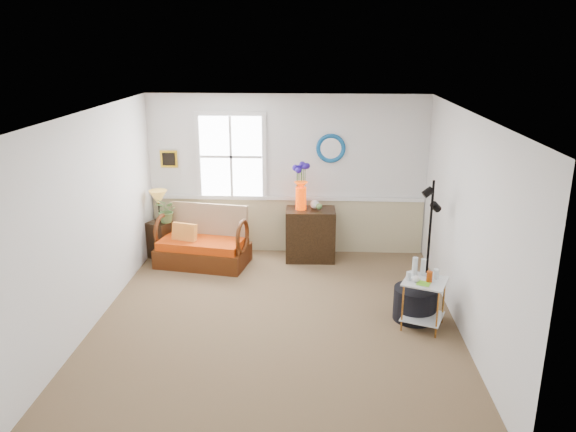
{
  "coord_description": "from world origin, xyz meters",
  "views": [
    {
      "loc": [
        0.49,
        -6.37,
        3.37
      ],
      "look_at": [
        0.12,
        0.58,
        1.2
      ],
      "focal_mm": 35.0,
      "sensor_mm": 36.0,
      "label": 1
    }
  ],
  "objects_px": {
    "loveseat": "(202,237)",
    "ottoman": "(415,303)",
    "floor_lamp": "(429,241)",
    "cabinet": "(310,234)",
    "side_table": "(423,304)",
    "lamp_stand": "(161,239)"
  },
  "relations": [
    {
      "from": "loveseat",
      "to": "ottoman",
      "type": "distance_m",
      "value": 3.48
    },
    {
      "from": "cabinet",
      "to": "loveseat",
      "type": "bearing_deg",
      "value": -171.19
    },
    {
      "from": "cabinet",
      "to": "ottoman",
      "type": "height_order",
      "value": "cabinet"
    },
    {
      "from": "cabinet",
      "to": "floor_lamp",
      "type": "distance_m",
      "value": 2.16
    },
    {
      "from": "floor_lamp",
      "to": "ottoman",
      "type": "relative_size",
      "value": 3.07
    },
    {
      "from": "cabinet",
      "to": "side_table",
      "type": "height_order",
      "value": "cabinet"
    },
    {
      "from": "lamp_stand",
      "to": "loveseat",
      "type": "bearing_deg",
      "value": -20.63
    },
    {
      "from": "cabinet",
      "to": "side_table",
      "type": "bearing_deg",
      "value": -58.75
    },
    {
      "from": "loveseat",
      "to": "lamp_stand",
      "type": "relative_size",
      "value": 2.32
    },
    {
      "from": "lamp_stand",
      "to": "cabinet",
      "type": "relative_size",
      "value": 0.71
    },
    {
      "from": "lamp_stand",
      "to": "floor_lamp",
      "type": "bearing_deg",
      "value": -18.82
    },
    {
      "from": "lamp_stand",
      "to": "side_table",
      "type": "bearing_deg",
      "value": -29.43
    },
    {
      "from": "lamp_stand",
      "to": "side_table",
      "type": "height_order",
      "value": "side_table"
    },
    {
      "from": "loveseat",
      "to": "cabinet",
      "type": "height_order",
      "value": "loveseat"
    },
    {
      "from": "side_table",
      "to": "ottoman",
      "type": "distance_m",
      "value": 0.24
    },
    {
      "from": "loveseat",
      "to": "ottoman",
      "type": "bearing_deg",
      "value": -18.83
    },
    {
      "from": "floor_lamp",
      "to": "loveseat",
      "type": "bearing_deg",
      "value": 149.11
    },
    {
      "from": "cabinet",
      "to": "side_table",
      "type": "xyz_separation_m",
      "value": [
        1.41,
        -2.2,
        -0.11
      ]
    },
    {
      "from": "loveseat",
      "to": "lamp_stand",
      "type": "distance_m",
      "value": 0.82
    },
    {
      "from": "side_table",
      "to": "floor_lamp",
      "type": "bearing_deg",
      "value": 77.42
    },
    {
      "from": "loveseat",
      "to": "floor_lamp",
      "type": "distance_m",
      "value": 3.47
    },
    {
      "from": "floor_lamp",
      "to": "ottoman",
      "type": "xyz_separation_m",
      "value": [
        -0.24,
        -0.59,
        -0.63
      ]
    }
  ]
}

